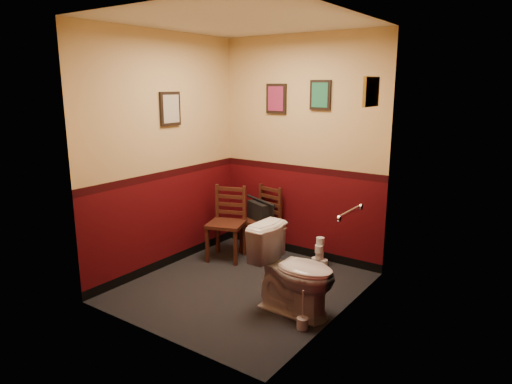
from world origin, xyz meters
TOP-DOWN VIEW (x-y plane):
  - floor at (0.00, 0.00)m, footprint 2.20×2.40m
  - ceiling at (0.00, 0.00)m, footprint 2.20×2.40m
  - wall_back at (0.00, 1.20)m, footprint 2.20×0.00m
  - wall_front at (0.00, -1.20)m, footprint 2.20×0.00m
  - wall_left at (-1.10, 0.00)m, footprint 0.00×2.40m
  - wall_right at (1.10, 0.00)m, footprint 0.00×2.40m
  - grab_bar at (1.07, 0.25)m, footprint 0.05×0.56m
  - framed_print_back_a at (-0.35, 1.18)m, footprint 0.28×0.04m
  - framed_print_back_b at (0.25, 1.18)m, footprint 0.26×0.04m
  - framed_print_left at (-1.08, 0.10)m, footprint 0.04×0.30m
  - framed_print_right at (1.08, 0.60)m, footprint 0.04×0.34m
  - toilet at (0.72, -0.15)m, footprint 0.84×0.48m
  - toilet_brush at (0.95, -0.38)m, footprint 0.10×0.10m
  - chair_left at (-0.67, 0.59)m, footprint 0.53×0.53m
  - chair_right at (-0.42, 0.99)m, footprint 0.47×0.47m
  - handbag at (-0.43, 0.96)m, footprint 0.40×0.31m
  - tp_stack at (0.40, 1.00)m, footprint 0.20×0.12m

SIDE VIEW (x-z plane):
  - floor at x=0.00m, z-range 0.00..0.00m
  - toilet_brush at x=0.95m, z-range -0.12..0.24m
  - tp_stack at x=0.40m, z-range -0.03..0.33m
  - toilet at x=0.72m, z-range 0.00..0.81m
  - chair_right at x=-0.42m, z-range 0.00..0.86m
  - chair_left at x=-0.67m, z-range 0.00..0.90m
  - handbag at x=-0.43m, z-range 0.43..0.70m
  - grab_bar at x=1.07m, z-range 0.92..0.98m
  - wall_back at x=0.00m, z-range 0.00..2.70m
  - wall_front at x=0.00m, z-range 0.00..2.70m
  - wall_left at x=-1.10m, z-range 0.00..2.70m
  - wall_right at x=1.10m, z-range 0.00..2.70m
  - framed_print_left at x=-1.08m, z-range 1.66..2.04m
  - framed_print_back_a at x=-0.35m, z-range 1.77..2.13m
  - framed_print_back_b at x=0.25m, z-range 1.83..2.17m
  - framed_print_right at x=1.08m, z-range 1.91..2.19m
  - ceiling at x=0.00m, z-range 2.70..2.70m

